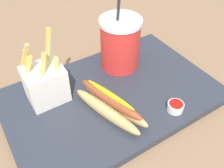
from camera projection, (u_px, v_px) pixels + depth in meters
ground_plane at (112, 102)px, 0.60m from camera, size 2.40×2.40×0.02m
food_tray at (112, 96)px, 0.59m from camera, size 0.49×0.31×0.02m
soda_cup at (120, 43)px, 0.62m from camera, size 0.10×0.10×0.24m
fries_basket at (45, 83)px, 0.54m from camera, size 0.08×0.08×0.17m
hot_dog_1 at (110, 105)px, 0.53m from camera, size 0.10×0.19×0.06m
ketchup_cup_1 at (175, 106)px, 0.54m from camera, size 0.04×0.04×0.02m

